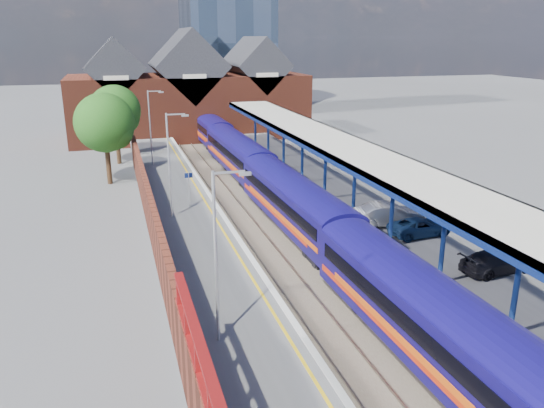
{
  "coord_description": "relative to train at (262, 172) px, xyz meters",
  "views": [
    {
      "loc": [
        -9.82,
        -12.47,
        12.61
      ],
      "look_at": [
        -0.65,
        17.96,
        2.6
      ],
      "focal_mm": 35.0,
      "sensor_mm": 36.0,
      "label": 1
    }
  ],
  "objects": [
    {
      "name": "lamp_post_b",
      "position": [
        -7.86,
        -22.02,
        2.87
      ],
      "size": [
        1.48,
        0.18,
        7.0
      ],
      "color": "#A5A8AA",
      "rests_on": "left_platform"
    },
    {
      "name": "coping_left",
      "position": [
        -4.64,
        -8.02,
        -1.1
      ],
      "size": [
        0.3,
        76.0,
        0.05
      ],
      "primitive_type": "cube",
      "color": "silver",
      "rests_on": "left_platform"
    },
    {
      "name": "train",
      "position": [
        0.0,
        0.0,
        0.0
      ],
      "size": [
        3.12,
        65.95,
        3.45
      ],
      "color": "#130D5B",
      "rests_on": "ground"
    },
    {
      "name": "parked_car_silver",
      "position": [
        5.21,
        -11.74,
        -0.38
      ],
      "size": [
        4.69,
        2.18,
        1.49
      ],
      "primitive_type": "imported",
      "rotation": [
        0.0,
        0.0,
        1.43
      ],
      "color": "#B1B2B7",
      "rests_on": "right_platform"
    },
    {
      "name": "canopy",
      "position": [
        3.99,
        -6.07,
        3.13
      ],
      "size": [
        4.5,
        52.0,
        4.48
      ],
      "color": "navy",
      "rests_on": "right_platform"
    },
    {
      "name": "station_building",
      "position": [
        -1.49,
        29.98,
        3.33
      ],
      "size": [
        30.0,
        12.12,
        13.78
      ],
      "color": "maroon",
      "rests_on": "ground"
    },
    {
      "name": "rails",
      "position": [
        -1.49,
        -8.02,
        -2.0
      ],
      "size": [
        4.51,
        76.0,
        0.14
      ],
      "color": "slate",
      "rests_on": "ground"
    },
    {
      "name": "right_platform",
      "position": [
        4.51,
        -8.02,
        -1.62
      ],
      "size": [
        6.0,
        76.0,
        1.0
      ],
      "primitive_type": "cube",
      "color": "#565659",
      "rests_on": "ground"
    },
    {
      "name": "platform_sign",
      "position": [
        -6.49,
        -4.02,
        0.57
      ],
      "size": [
        0.55,
        0.08,
        2.5
      ],
      "color": "#A5A8AA",
      "rests_on": "left_platform"
    },
    {
      "name": "lamp_post_d",
      "position": [
        -7.86,
        9.98,
        2.87
      ],
      "size": [
        1.48,
        0.18,
        7.0
      ],
      "color": "#A5A8AA",
      "rests_on": "left_platform"
    },
    {
      "name": "coping_right",
      "position": [
        1.66,
        -8.02,
        -1.1
      ],
      "size": [
        0.3,
        76.0,
        0.05
      ],
      "primitive_type": "cube",
      "color": "silver",
      "rests_on": "right_platform"
    },
    {
      "name": "ground",
      "position": [
        -1.49,
        1.98,
        -2.12
      ],
      "size": [
        240.0,
        240.0,
        0.0
      ],
      "primitive_type": "plane",
      "color": "#5B5B5E",
      "rests_on": "ground"
    },
    {
      "name": "yellow_line",
      "position": [
        -5.24,
        -8.02,
        -1.12
      ],
      "size": [
        0.14,
        76.0,
        0.01
      ],
      "primitive_type": "cube",
      "color": "yellow",
      "rests_on": "left_platform"
    },
    {
      "name": "ballast_bed",
      "position": [
        -1.49,
        -8.02,
        -2.09
      ],
      "size": [
        6.0,
        76.0,
        0.06
      ],
      "primitive_type": "cube",
      "color": "#473D33",
      "rests_on": "ground"
    },
    {
      "name": "tree_far",
      "position": [
        -10.84,
        15.89,
        3.23
      ],
      "size": [
        5.2,
        5.2,
        8.1
      ],
      "color": "#382314",
      "rests_on": "ground"
    },
    {
      "name": "tree_near",
      "position": [
        -11.84,
        7.89,
        3.23
      ],
      "size": [
        5.2,
        5.2,
        8.1
      ],
      "color": "#382314",
      "rests_on": "ground"
    },
    {
      "name": "brick_wall",
      "position": [
        -9.59,
        -14.48,
        0.33
      ],
      "size": [
        0.35,
        50.0,
        3.86
      ],
      "color": "maroon",
      "rests_on": "left_platform"
    },
    {
      "name": "parked_car_blue",
      "position": [
        6.17,
        -13.92,
        -0.57
      ],
      "size": [
        4.06,
        2.04,
        1.1
      ],
      "primitive_type": "imported",
      "rotation": [
        0.0,
        0.0,
        1.62
      ],
      "color": "navy",
      "rests_on": "right_platform"
    },
    {
      "name": "lamp_post_c",
      "position": [
        -7.86,
        -6.02,
        2.87
      ],
      "size": [
        1.48,
        0.18,
        7.0
      ],
      "color": "#A5A8AA",
      "rests_on": "left_platform"
    },
    {
      "name": "left_platform",
      "position": [
        -6.99,
        -8.02,
        -1.62
      ],
      "size": [
        5.0,
        76.0,
        1.0
      ],
      "primitive_type": "cube",
      "color": "#565659",
      "rests_on": "ground"
    },
    {
      "name": "parked_car_dark",
      "position": [
        7.01,
        -19.77,
        -0.54
      ],
      "size": [
        4.14,
        1.98,
        1.17
      ],
      "primitive_type": "imported",
      "rotation": [
        0.0,
        0.0,
        1.66
      ],
      "color": "black",
      "rests_on": "right_platform"
    }
  ]
}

